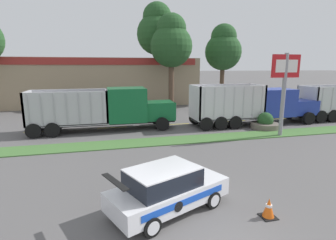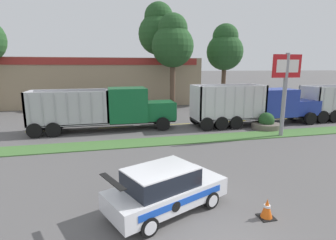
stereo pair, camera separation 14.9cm
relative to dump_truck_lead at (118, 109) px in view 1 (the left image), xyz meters
name	(u,v)px [view 1 (the left image)]	position (x,y,z in m)	size (l,w,h in m)	color
grass_verge	(151,142)	(1.82, -4.23, -1.63)	(120.00, 1.95, 0.06)	#477538
centre_line_3	(41,131)	(-5.85, 0.74, -1.65)	(2.40, 0.14, 0.01)	yellow
centre_line_4	(112,128)	(-0.45, 0.74, -1.65)	(2.40, 0.14, 0.01)	yellow
centre_line_5	(176,124)	(4.95, 0.74, -1.65)	(2.40, 0.14, 0.01)	yellow
centre_line_6	(233,121)	(10.35, 0.74, -1.65)	(2.40, 0.14, 0.01)	yellow
centre_line_7	(284,118)	(15.75, 0.74, -1.65)	(2.40, 0.14, 0.01)	yellow
centre_line_8	(330,116)	(21.15, 0.74, -1.65)	(2.40, 0.14, 0.01)	yellow
dump_truck_lead	(118,109)	(0.00, 0.00, 0.00)	(10.96, 2.86, 3.28)	black
dump_truck_mid	(264,106)	(12.37, -0.84, -0.07)	(11.32, 2.80, 3.42)	black
rally_car	(167,189)	(0.92, -12.54, -0.85)	(4.55, 3.32, 1.62)	white
store_sign_post	(285,79)	(11.18, -4.78, 2.36)	(2.13, 0.28, 5.80)	gray
stone_planter	(265,123)	(11.45, -2.53, -1.22)	(2.26, 2.26, 1.32)	#6B6056
traffic_cone	(269,208)	(4.07, -13.76, -1.33)	(0.50, 0.50, 0.67)	black
store_building_backdrop	(89,81)	(-2.88, 17.78, 1.33)	(28.15, 12.10, 5.96)	#9E896B
tree_behind_left	(223,49)	(14.50, 12.13, 5.56)	(4.76, 4.76, 10.36)	brown
tree_behind_centre	(171,42)	(6.70, 9.17, 5.94)	(4.78, 4.78, 10.77)	brown
tree_behind_right	(157,30)	(5.76, 12.45, 7.62)	(5.03, 5.03, 12.58)	brown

